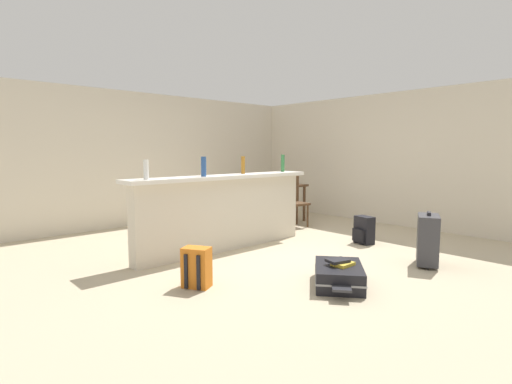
{
  "coord_description": "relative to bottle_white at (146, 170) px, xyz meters",
  "views": [
    {
      "loc": [
        -3.91,
        -3.96,
        1.42
      ],
      "look_at": [
        0.15,
        0.48,
        0.77
      ],
      "focal_mm": 27.43,
      "sensor_mm": 36.0,
      "label": 1
    }
  ],
  "objects": [
    {
      "name": "suitcase_upright_charcoal",
      "position": [
        2.56,
        -2.27,
        -0.86
      ],
      "size": [
        0.5,
        0.41,
        0.67
      ],
      "color": "#38383D",
      "rests_on": "ground_plane"
    },
    {
      "name": "partition_half_wall",
      "position": [
        1.21,
        0.04,
        -0.68
      ],
      "size": [
        2.8,
        0.2,
        1.02
      ],
      "primitive_type": "cube",
      "color": "beige",
      "rests_on": "ground_plane"
    },
    {
      "name": "ground_plane",
      "position": [
        1.74,
        -0.35,
        -1.21
      ],
      "size": [
        13.0,
        13.0,
        0.05
      ],
      "primitive_type": "cube",
      "color": "#BCAD8E"
    },
    {
      "name": "bottle_green",
      "position": [
        2.46,
        0.1,
        0.02
      ],
      "size": [
        0.06,
        0.06,
        0.28
      ],
      "primitive_type": "cylinder",
      "color": "#2D6B38",
      "rests_on": "bar_countertop"
    },
    {
      "name": "wall_back",
      "position": [
        1.74,
        2.7,
        0.06
      ],
      "size": [
        6.6,
        0.1,
        2.5
      ],
      "primitive_type": "cube",
      "color": "beige",
      "rests_on": "ground_plane"
    },
    {
      "name": "bottle_blue",
      "position": [
        0.81,
        -0.03,
        0.01
      ],
      "size": [
        0.07,
        0.07,
        0.26
      ],
      "primitive_type": "cylinder",
      "color": "#284C89",
      "rests_on": "bar_countertop"
    },
    {
      "name": "backpack_black",
      "position": [
        2.99,
        -1.11,
        -0.99
      ],
      "size": [
        0.29,
        0.31,
        0.42
      ],
      "color": "black",
      "rests_on": "ground_plane"
    },
    {
      "name": "bottle_amber",
      "position": [
        1.6,
        0.1,
        0.01
      ],
      "size": [
        0.06,
        0.06,
        0.26
      ],
      "primitive_type": "cylinder",
      "color": "#9E661E",
      "rests_on": "bar_countertop"
    },
    {
      "name": "suitcase_flat_black",
      "position": [
        1.16,
        -1.96,
        -1.08
      ],
      "size": [
        0.85,
        0.82,
        0.22
      ],
      "color": "black",
      "rests_on": "ground_plane"
    },
    {
      "name": "bottle_white",
      "position": [
        0.0,
        0.0,
        0.0
      ],
      "size": [
        0.06,
        0.06,
        0.24
      ],
      "primitive_type": "cylinder",
      "color": "silver",
      "rests_on": "bar_countertop"
    },
    {
      "name": "wall_right",
      "position": [
        4.79,
        -0.05,
        0.06
      ],
      "size": [
        0.1,
        6.0,
        2.5
      ],
      "primitive_type": "cube",
      "color": "beige",
      "rests_on": "ground_plane"
    },
    {
      "name": "dining_chair_near_partition",
      "position": [
        3.24,
        0.57,
        -0.67
      ],
      "size": [
        0.47,
        0.47,
        0.93
      ],
      "color": "#4C331E",
      "rests_on": "ground_plane"
    },
    {
      "name": "backpack_orange",
      "position": [
        0.04,
        -0.98,
        -0.99
      ],
      "size": [
        0.32,
        0.33,
        0.42
      ],
      "color": "orange",
      "rests_on": "ground_plane"
    },
    {
      "name": "dining_table",
      "position": [
        3.3,
        1.11,
        -0.54
      ],
      "size": [
        1.1,
        0.8,
        0.74
      ],
      "color": "#4C331E",
      "rests_on": "ground_plane"
    },
    {
      "name": "bar_countertop",
      "position": [
        1.21,
        0.04,
        -0.14
      ],
      "size": [
        2.96,
        0.4,
        0.05
      ],
      "primitive_type": "cube",
      "color": "white",
      "rests_on": "partition_half_wall"
    },
    {
      "name": "book_stack",
      "position": [
        1.17,
        -1.97,
        -0.94
      ],
      "size": [
        0.26,
        0.24,
        0.06
      ],
      "color": "gold",
      "rests_on": "suitcase_flat_black"
    },
    {
      "name": "dining_chair_far_side",
      "position": [
        3.32,
        1.63,
        -0.67
      ],
      "size": [
        0.45,
        0.45,
        0.93
      ],
      "color": "#4C331E",
      "rests_on": "ground_plane"
    }
  ]
}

